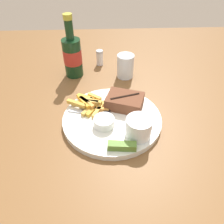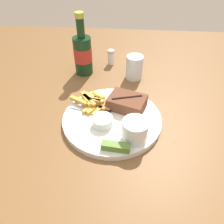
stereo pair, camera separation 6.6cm
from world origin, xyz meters
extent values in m
plane|color=#6B5B4C|center=(0.00, 0.00, 0.00)|extent=(12.00, 12.00, 0.00)
cube|color=brown|center=(0.00, 0.00, 0.70)|extent=(1.47, 1.56, 0.04)
cylinder|color=brown|center=(-0.68, 0.72, 0.34)|extent=(0.06, 0.06, 0.68)
cylinder|color=brown|center=(0.68, 0.72, 0.34)|extent=(0.06, 0.06, 0.68)
cylinder|color=silver|center=(0.00, 0.00, 0.73)|extent=(0.30, 0.30, 0.01)
cylinder|color=white|center=(0.00, 0.00, 0.74)|extent=(0.30, 0.30, 0.00)
cube|color=brown|center=(0.04, 0.05, 0.76)|extent=(0.13, 0.12, 0.04)
cube|color=black|center=(0.04, 0.05, 0.78)|extent=(0.09, 0.03, 0.00)
cube|color=#E3903F|center=(-0.04, 0.03, 0.75)|extent=(0.06, 0.02, 0.01)
cube|color=gold|center=(-0.04, 0.03, 0.75)|extent=(0.05, 0.08, 0.01)
cube|color=gold|center=(-0.06, 0.10, 0.75)|extent=(0.05, 0.04, 0.01)
cube|color=gold|center=(-0.07, 0.03, 0.75)|extent=(0.05, 0.05, 0.01)
cube|color=gold|center=(-0.11, 0.05, 0.76)|extent=(0.06, 0.04, 0.01)
cube|color=gold|center=(-0.06, 0.05, 0.76)|extent=(0.05, 0.02, 0.01)
cube|color=gold|center=(-0.08, 0.05, 0.76)|extent=(0.05, 0.06, 0.01)
cube|color=gold|center=(-0.06, 0.02, 0.75)|extent=(0.04, 0.05, 0.01)
cube|color=gold|center=(-0.09, 0.09, 0.75)|extent=(0.06, 0.04, 0.01)
cube|color=#E99E46|center=(-0.07, 0.06, 0.75)|extent=(0.06, 0.02, 0.01)
cube|color=gold|center=(-0.09, 0.06, 0.76)|extent=(0.05, 0.07, 0.01)
cube|color=gold|center=(-0.09, 0.07, 0.75)|extent=(0.08, 0.01, 0.01)
cube|color=gold|center=(-0.07, 0.07, 0.75)|extent=(0.03, 0.05, 0.01)
cube|color=gold|center=(-0.07, 0.06, 0.76)|extent=(0.07, 0.04, 0.01)
cylinder|color=white|center=(0.07, -0.08, 0.77)|extent=(0.07, 0.07, 0.06)
cylinder|color=beige|center=(0.07, -0.08, 0.80)|extent=(0.07, 0.07, 0.01)
cylinder|color=silver|center=(-0.02, -0.04, 0.75)|extent=(0.06, 0.06, 0.03)
cylinder|color=black|center=(-0.02, -0.04, 0.77)|extent=(0.05, 0.05, 0.01)
cube|color=#567A2D|center=(0.02, -0.13, 0.75)|extent=(0.08, 0.03, 0.02)
cube|color=#B7B7BC|center=(-0.09, 0.02, 0.74)|extent=(0.10, 0.04, 0.00)
cube|color=#B7B7BC|center=(-0.02, 0.00, 0.74)|extent=(0.03, 0.01, 0.00)
cube|color=#B7B7BC|center=(-0.02, 0.01, 0.74)|extent=(0.03, 0.01, 0.00)
cube|color=#B7B7BC|center=(-0.02, 0.01, 0.74)|extent=(0.03, 0.01, 0.00)
cube|color=#B7B7BC|center=(0.02, 0.08, 0.74)|extent=(0.07, 0.10, 0.00)
cube|color=black|center=(-0.02, 0.01, 0.75)|extent=(0.04, 0.06, 0.01)
cylinder|color=#143319|center=(-0.14, 0.28, 0.80)|extent=(0.07, 0.07, 0.15)
cylinder|color=#B22D23|center=(-0.14, 0.28, 0.80)|extent=(0.07, 0.07, 0.06)
cylinder|color=#143319|center=(-0.14, 0.28, 0.91)|extent=(0.03, 0.03, 0.07)
cylinder|color=gold|center=(-0.14, 0.28, 0.95)|extent=(0.03, 0.03, 0.02)
cylinder|color=silver|center=(0.06, 0.26, 0.77)|extent=(0.07, 0.07, 0.09)
cylinder|color=white|center=(-0.04, 0.36, 0.75)|extent=(0.03, 0.03, 0.05)
cylinder|color=#B7B7BC|center=(-0.04, 0.36, 0.78)|extent=(0.03, 0.03, 0.01)
camera|label=1|loc=(-0.02, -0.50, 1.19)|focal=35.00mm
camera|label=2|loc=(0.04, -0.49, 1.19)|focal=35.00mm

